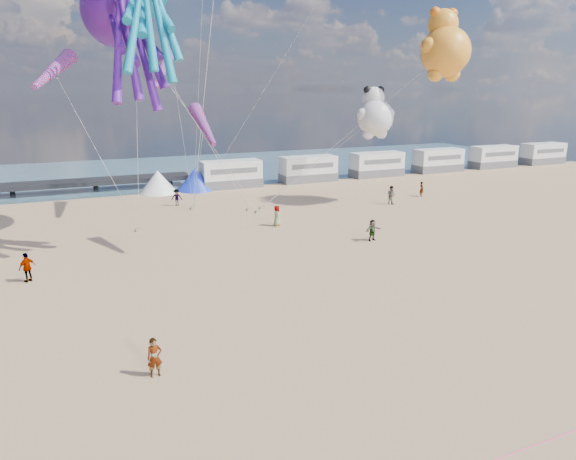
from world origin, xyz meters
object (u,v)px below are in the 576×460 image
object	(u,v)px
motorhome_5	(543,154)
windsock_left	(53,71)
motorhome_3	(438,160)
sandbag_a	(139,230)
kite_panda	(376,118)
beachgoer_1	(391,195)
tent_white	(158,182)
tent_blue	(196,179)
sandbag_c	(262,208)
windsock_right	(204,126)
beachgoer_6	(277,216)
beachgoer_2	(177,198)
sandbag_e	(193,208)
beachgoer_5	(421,189)
kite_octopus_purple	(117,11)
sandbag_b	(258,212)
motorhome_1	(308,169)
windsock_mid	(163,70)
beachgoer_3	(27,267)
motorhome_4	(493,157)
standing_person	(155,357)
beachgoer_4	(372,230)
sandbag_d	(250,209)
kite_teddy_orange	(446,52)
motorhome_2	(377,164)
motorhome_0	(231,174)

from	to	relation	value
motorhome_5	windsock_left	bearing A→B (deg)	-165.61
motorhome_3	sandbag_a	size ratio (longest dim) A/B	13.20
windsock_left	kite_panda	bearing A→B (deg)	28.50
beachgoer_1	tent_white	bearing A→B (deg)	33.31
tent_blue	sandbag_c	size ratio (longest dim) A/B	8.00
sandbag_c	windsock_right	world-z (taller)	windsock_right
beachgoer_6	windsock_left	distance (m)	18.67
beachgoer_2	sandbag_e	xyz separation A→B (m)	(1.09, -1.92, -0.68)
tent_white	windsock_right	distance (m)	22.96
beachgoer_5	kite_octopus_purple	size ratio (longest dim) A/B	0.14
beachgoer_6	sandbag_b	xyz separation A→B (m)	(0.17, 4.83, -0.72)
motorhome_1	windsock_mid	bearing A→B (deg)	-150.44
beachgoer_3	kite_octopus_purple	size ratio (longest dim) A/B	0.15
motorhome_4	sandbag_e	xyz separation A→B (m)	(-44.37, -8.89, -1.39)
beachgoer_5	beachgoer_6	world-z (taller)	beachgoer_6
motorhome_5	standing_person	bearing A→B (deg)	-149.53
beachgoer_4	sandbag_d	world-z (taller)	beachgoer_4
motorhome_4	standing_person	size ratio (longest dim) A/B	4.22
motorhome_1	kite_teddy_orange	world-z (taller)	kite_teddy_orange
motorhome_1	motorhome_5	world-z (taller)	same
standing_person	beachgoer_2	xyz separation A→B (m)	(6.79, 29.36, 0.01)
beachgoer_1	beachgoer_4	distance (m)	12.82
motorhome_1	beachgoer_4	distance (m)	24.88
motorhome_2	kite_octopus_purple	world-z (taller)	kite_octopus_purple
sandbag_e	kite_teddy_orange	xyz separation A→B (m)	(21.35, -7.29, 13.63)
tent_blue	beachgoer_3	bearing A→B (deg)	-123.13
sandbag_e	motorhome_3	bearing A→B (deg)	14.30
standing_person	kite_panda	xyz separation A→B (m)	(23.72, 22.30, 7.31)
sandbag_c	kite_panda	distance (m)	13.10
motorhome_0	kite_octopus_purple	distance (m)	24.09
beachgoer_2	windsock_left	bearing A→B (deg)	-118.62
sandbag_b	sandbag_d	distance (m)	1.26
beachgoer_6	windsock_left	bearing A→B (deg)	99.65
kite_octopus_purple	windsock_left	distance (m)	6.14
beachgoer_2	motorhome_4	bearing A→B (deg)	24.34
beachgoer_6	kite_octopus_purple	bearing A→B (deg)	90.58
motorhome_1	motorhome_4	xyz separation A→B (m)	(28.50, 0.00, 0.00)
beachgoer_4	sandbag_a	distance (m)	17.79
motorhome_0	sandbag_c	xyz separation A→B (m)	(-0.59, -11.35, -1.39)
motorhome_3	sandbag_c	distance (m)	31.25
motorhome_1	sandbag_e	size ratio (longest dim) A/B	13.20
motorhome_1	motorhome_5	size ratio (longest dim) A/B	1.00
kite_panda	motorhome_3	bearing A→B (deg)	40.97
windsock_mid	beachgoer_4	bearing A→B (deg)	-26.71
motorhome_5	beachgoer_3	xyz separation A→B (m)	(-66.73, -23.33, -0.64)
motorhome_1	beachgoer_2	world-z (taller)	motorhome_1
sandbag_d	beachgoer_3	bearing A→B (deg)	-145.69
motorhome_5	beachgoer_4	distance (m)	50.45
beachgoer_5	sandbag_b	size ratio (longest dim) A/B	3.07
motorhome_1	tent_blue	xyz separation A→B (m)	(-13.50, 0.00, -0.30)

